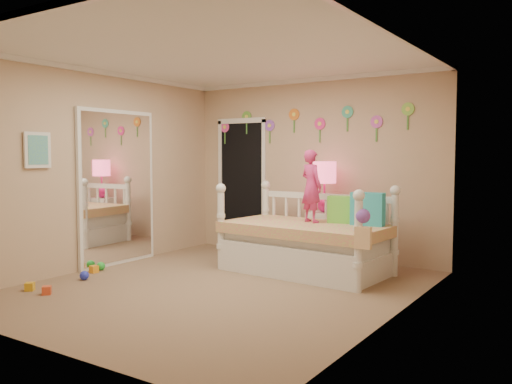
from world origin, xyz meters
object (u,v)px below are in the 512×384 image
Objects in this scene: daybed at (305,228)px; table_lamp at (324,179)px; nightstand at (324,237)px; child at (311,186)px.

daybed is 0.94m from table_lamp.
nightstand is at bearing -90.00° from table_lamp.
child reaches higher than table_lamp.
daybed is 2.96× the size of table_lamp.
daybed is at bearing -83.10° from table_lamp.
nightstand is (-0.10, 0.59, -0.75)m from child.
nightstand is 0.99× the size of table_lamp.
child is at bearing -80.07° from table_lamp.
daybed is at bearing -79.35° from nightstand.
child is 0.61m from table_lamp.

